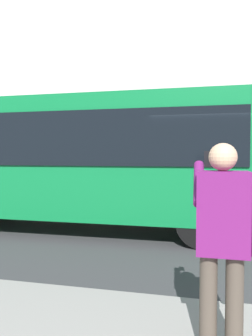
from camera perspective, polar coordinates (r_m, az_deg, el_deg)
The scene contains 4 objects.
ground_plane at distance 7.26m, azimuth 15.74°, elevation -11.79°, with size 60.00×60.00×0.00m, color #38383A.
building_facade_far at distance 14.47m, azimuth 14.61°, elevation 19.21°, with size 28.00×1.55×12.00m.
red_bus at distance 7.69m, azimuth -9.48°, elevation 1.72°, with size 9.05×2.54×3.08m.
pedestrian_photographer at distance 2.64m, azimuth 17.14°, elevation -11.17°, with size 0.53×0.52×1.70m.
Camera 1 is at (0.38, 7.03, 1.75)m, focal length 33.51 mm.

